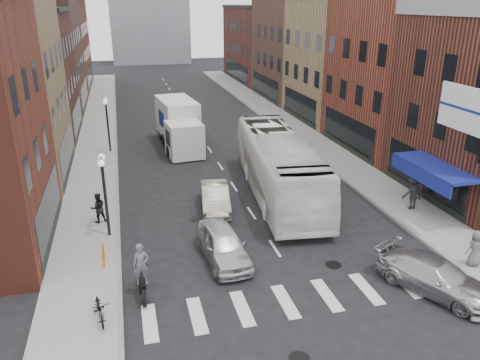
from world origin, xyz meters
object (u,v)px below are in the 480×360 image
Objects in this scene: bike_rack at (103,255)px; streetlamp_near at (104,181)px; ped_left_solo at (98,208)px; motorcycle_rider at (142,272)px; parked_bicycle at (100,309)px; curb_car at (435,276)px; box_truck at (179,125)px; billboard_sign at (464,110)px; transit_bus at (278,165)px; ped_right_a at (413,192)px; ped_right_b at (420,184)px; sedan_left_near at (223,245)px; sedan_left_far at (215,198)px; ped_right_c at (475,248)px; streetlamp_far at (107,115)px.

streetlamp_near is at bearing 85.76° from bike_rack.
streetlamp_near is at bearing 93.32° from ped_left_solo.
streetlamp_near is 5.70m from motorcycle_rider.
curb_car is at bearing -14.92° from parked_bicycle.
parked_bicycle is (-5.56, -20.82, -1.17)m from box_truck.
box_truck is 5.35× the size of ped_left_solo.
box_truck is at bearing 121.02° from billboard_sign.
ped_right_a is at bearing -27.14° from transit_bus.
box_truck is 4.54× the size of ped_right_b.
motorcycle_rider is 4.05m from sedan_left_near.
ped_left_solo is (-0.50, 1.59, -1.98)m from streetlamp_near.
ped_left_solo is at bearing -168.32° from sedan_left_far.
motorcycle_rider is 1.39× the size of ped_right_c.
curb_car is at bearing -47.46° from sedan_left_far.
billboard_sign is 17.43m from parked_bicycle.
ped_right_b is at bearing 12.19° from sedan_left_near.
curb_car is at bearing -130.27° from billboard_sign.
streetlamp_far reaches higher than ped_right_c.
ped_right_b is 1.15× the size of ped_right_c.
motorcycle_rider is (1.30, -5.23, -1.87)m from streetlamp_near.
transit_bus is (9.64, -10.76, -1.11)m from streetlamp_far.
billboard_sign is 21.19m from box_truck.
ped_right_b is (17.00, -13.84, -1.84)m from streetlamp_far.
parked_bicycle is 0.87× the size of ped_right_a.
ped_right_a is at bearing 8.66° from sedan_left_near.
streetlamp_far reaches higher than sedan_left_near.
sedan_left_near is at bearing -16.58° from ped_right_c.
ped_left_solo is (-12.87, 9.37, 0.26)m from curb_car.
bike_rack is 5.13m from sedan_left_near.
parked_bicycle is at bearing -152.33° from sedan_left_near.
motorcycle_rider is 1.42× the size of ped_left_solo.
streetlamp_far is 25.14m from curb_car.
curb_car is 2.45× the size of ped_right_a.
sedan_left_far is at bearing -14.96° from ped_right_a.
parked_bicycle is 1.05× the size of ped_left_solo.
ped_right_b is (7.36, -3.08, -0.73)m from transit_bus.
streetlamp_near reaches higher than sedan_left_far.
motorcycle_rider is 13.82m from ped_right_c.
box_truck reaches higher than parked_bicycle.
ped_left_solo is (-0.30, 4.29, 0.38)m from bike_rack.
ped_right_a is at bearing 92.20° from billboard_sign.
streetlamp_near is at bearing -2.46° from ped_right_a.
transit_bus is 11.40m from curb_car.
motorcycle_rider is 1.35× the size of parked_bicycle.
parked_bicycle is at bearing 20.06° from ped_right_a.
ped_left_solo is at bearing 7.67° from ped_right_b.
streetlamp_far is at bearing 176.82° from box_truck.
motorcycle_rider is (-14.69, -1.73, -5.09)m from billboard_sign.
ped_left_solo is at bearing 133.29° from sedan_left_near.
curb_car is 2.51× the size of ped_right_b.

